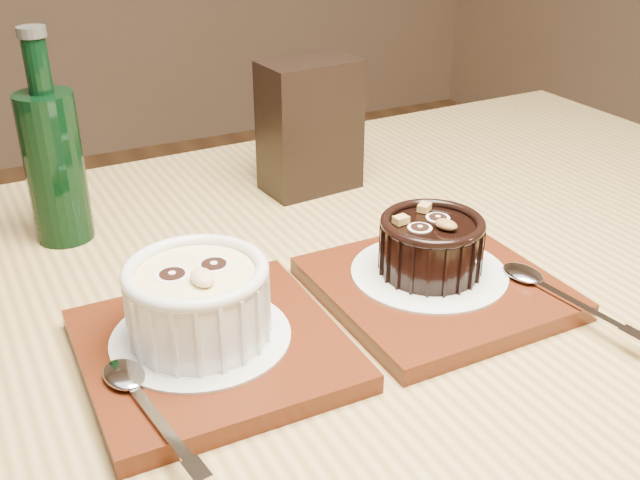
% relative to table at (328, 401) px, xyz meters
% --- Properties ---
extents(table, '(1.22, 0.84, 0.75)m').
position_rel_table_xyz_m(table, '(0.00, 0.00, 0.00)').
color(table, olive).
rests_on(table, ground).
extents(tray_left, '(0.18, 0.18, 0.01)m').
position_rel_table_xyz_m(tray_left, '(-0.10, -0.02, 0.10)').
color(tray_left, '#521F0D').
rests_on(tray_left, table).
extents(doily_left, '(0.13, 0.13, 0.00)m').
position_rel_table_xyz_m(doily_left, '(-0.11, -0.01, 0.11)').
color(doily_left, silver).
rests_on(doily_left, tray_left).
extents(ramekin_white, '(0.10, 0.10, 0.06)m').
position_rel_table_xyz_m(ramekin_white, '(-0.11, -0.01, 0.14)').
color(ramekin_white, silver).
rests_on(ramekin_white, doily_left).
extents(spoon_left, '(0.05, 0.14, 0.01)m').
position_rel_table_xyz_m(spoon_left, '(-0.16, -0.07, 0.11)').
color(spoon_left, silver).
rests_on(spoon_left, tray_left).
extents(tray_right, '(0.18, 0.18, 0.01)m').
position_rel_table_xyz_m(tray_right, '(0.09, -0.02, 0.10)').
color(tray_right, '#521F0D').
rests_on(tray_right, table).
extents(doily_right, '(0.13, 0.13, 0.00)m').
position_rel_table_xyz_m(doily_right, '(0.09, -0.01, 0.11)').
color(doily_right, silver).
rests_on(doily_right, tray_right).
extents(ramekin_dark, '(0.09, 0.09, 0.05)m').
position_rel_table_xyz_m(ramekin_dark, '(0.09, -0.01, 0.13)').
color(ramekin_dark, black).
rests_on(ramekin_dark, doily_right).
extents(spoon_right, '(0.04, 0.14, 0.01)m').
position_rel_table_xyz_m(spoon_right, '(0.16, -0.08, 0.11)').
color(spoon_right, silver).
rests_on(spoon_right, tray_right).
extents(condiment_stand, '(0.11, 0.07, 0.14)m').
position_rel_table_xyz_m(condiment_stand, '(0.10, 0.23, 0.16)').
color(condiment_stand, black).
rests_on(condiment_stand, table).
extents(green_bottle, '(0.05, 0.05, 0.20)m').
position_rel_table_xyz_m(green_bottle, '(-0.16, 0.23, 0.17)').
color(green_bottle, black).
rests_on(green_bottle, table).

